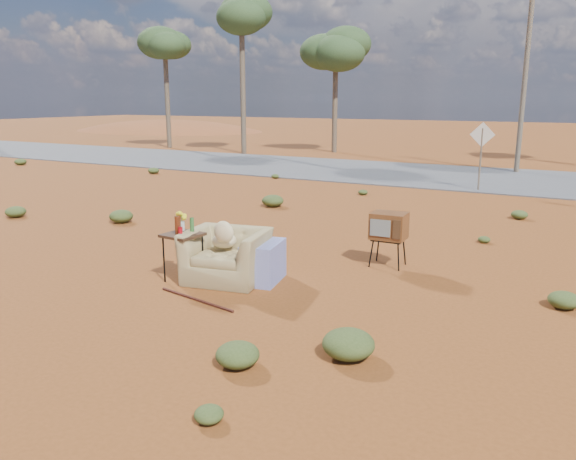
% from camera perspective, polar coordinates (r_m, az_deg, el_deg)
% --- Properties ---
extents(ground, '(140.00, 140.00, 0.00)m').
position_cam_1_polar(ground, '(8.66, -5.85, -6.56)').
color(ground, brown).
rests_on(ground, ground).
extents(highway, '(140.00, 7.00, 0.04)m').
position_cam_1_polar(highway, '(22.39, 16.31, 5.27)').
color(highway, '#565659').
rests_on(highway, ground).
extents(dirt_mound, '(26.00, 18.00, 2.00)m').
position_cam_1_polar(dirt_mound, '(53.53, -12.13, 9.83)').
color(dirt_mound, brown).
rests_on(dirt_mound, ground).
extents(armchair, '(1.61, 1.22, 1.12)m').
position_cam_1_polar(armchair, '(9.18, -5.60, -1.98)').
color(armchair, '#988353').
rests_on(armchair, ground).
extents(tv_unit, '(0.62, 0.51, 0.97)m').
position_cam_1_polar(tv_unit, '(10.03, 10.21, 0.34)').
color(tv_unit, black).
rests_on(tv_unit, ground).
extents(side_table, '(0.60, 0.60, 1.11)m').
position_cam_1_polar(side_table, '(9.24, -10.70, -0.14)').
color(side_table, '#3D2216').
rests_on(side_table, ground).
extents(rusty_bar, '(1.51, 0.33, 0.04)m').
position_cam_1_polar(rusty_bar, '(8.48, -9.30, -6.96)').
color(rusty_bar, '#451A12').
rests_on(rusty_bar, ground).
extents(road_sign, '(0.78, 0.06, 2.19)m').
position_cam_1_polar(road_sign, '(19.02, 19.07, 8.24)').
color(road_sign, brown).
rests_on(road_sign, ground).
extents(eucalyptus_far_left, '(3.20, 3.20, 7.10)m').
position_cam_1_polar(eucalyptus_far_left, '(35.14, -12.42, 17.88)').
color(eucalyptus_far_left, brown).
rests_on(eucalyptus_far_left, ground).
extents(eucalyptus_left, '(3.20, 3.20, 8.10)m').
position_cam_1_polar(eucalyptus_left, '(30.88, -4.74, 20.64)').
color(eucalyptus_left, brown).
rests_on(eucalyptus_left, ground).
extents(eucalyptus_near_left, '(3.20, 3.20, 6.60)m').
position_cam_1_polar(eucalyptus_near_left, '(31.47, 4.89, 17.81)').
color(eucalyptus_near_left, brown).
rests_on(eucalyptus_near_left, ground).
extents(utility_pole_center, '(1.40, 0.20, 8.00)m').
position_cam_1_polar(utility_pole_center, '(24.38, 23.03, 15.11)').
color(utility_pole_center, brown).
rests_on(utility_pole_center, ground).
extents(scrub_patch, '(17.49, 8.07, 0.33)m').
position_cam_1_polar(scrub_patch, '(12.69, 2.24, 0.57)').
color(scrub_patch, '#435223').
rests_on(scrub_patch, ground).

